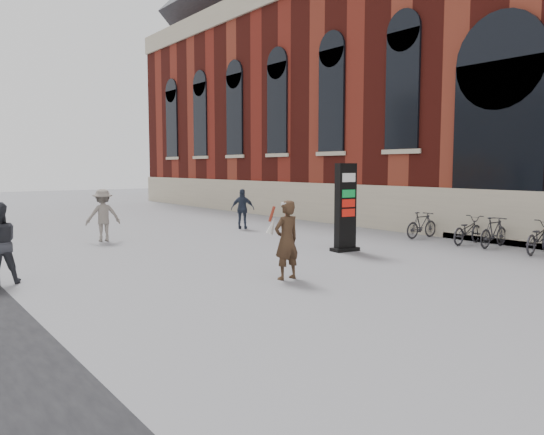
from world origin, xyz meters
TOP-DOWN VIEW (x-y plane):
  - ground at (0.00, 0.00)m, footprint 100.00×100.00m
  - station at (15.48, 6.00)m, footprint 12.15×44.50m
  - info_pylon at (4.31, 1.80)m, footprint 0.89×0.51m
  - woman at (0.37, -0.33)m, footprint 0.68×0.62m
  - pedestrian_b at (-0.85, 8.31)m, footprint 1.25×0.83m
  - pedestrian_c at (5.02, 8.50)m, footprint 0.99×0.94m
  - bike_2 at (8.60, -1.94)m, footprint 1.90×0.87m
  - bike_3 at (8.60, -0.51)m, footprint 1.66×0.56m
  - bike_4 at (8.60, 0.43)m, footprint 1.83×0.80m
  - bike_5 at (8.60, 2.27)m, footprint 1.60×0.49m

SIDE VIEW (x-z plane):
  - ground at x=0.00m, z-range 0.00..0.00m
  - bike_4 at x=8.60m, z-range 0.00..0.93m
  - bike_5 at x=8.60m, z-range 0.00..0.95m
  - bike_2 at x=8.60m, z-range 0.00..0.96m
  - bike_3 at x=8.60m, z-range 0.00..0.99m
  - pedestrian_c at x=5.02m, z-range 0.00..1.65m
  - pedestrian_b at x=-0.85m, z-range 0.00..1.80m
  - woman at x=0.37m, z-range 0.02..1.83m
  - info_pylon at x=4.31m, z-range 0.00..2.66m
  - station at x=15.48m, z-range -1.49..17.66m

